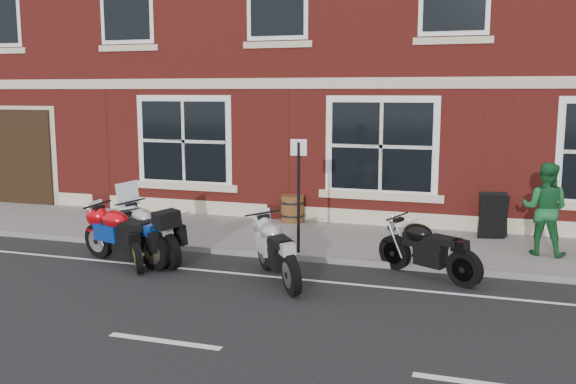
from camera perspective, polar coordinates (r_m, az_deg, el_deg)
name	(u,v)px	position (r m, az deg, el deg)	size (l,w,h in m)	color
ground	(249,278)	(11.29, -3.51, -7.65)	(80.00, 80.00, 0.00)	black
sidewalk	(299,238)	(14.01, 0.98, -4.08)	(30.00, 3.00, 0.12)	slate
kerb	(275,255)	(12.55, -1.14, -5.63)	(30.00, 0.16, 0.12)	slate
pub_building	(369,1)	(21.12, 7.23, 16.46)	(24.00, 12.00, 12.00)	maroon
moto_touring_silver	(150,230)	(12.61, -12.17, -3.28)	(1.91, 1.35, 1.46)	black
moto_sport_red	(125,233)	(12.47, -14.28, -3.55)	(2.18, 0.81, 1.01)	black
moto_sport_black	(135,237)	(12.42, -13.40, -3.95)	(1.25, 1.63, 0.87)	black
moto_sport_silver	(279,248)	(10.97, -0.84, -4.99)	(1.40, 1.90, 1.00)	black
moto_naked_black	(427,247)	(11.45, 12.29, -4.79)	(1.88, 1.17, 0.95)	black
pedestrian_right	(545,209)	(13.12, 21.87, -1.40)	(0.86, 0.67, 1.78)	#19592A
a_board_sign	(493,216)	(14.29, 17.79, -2.02)	(0.58, 0.39, 0.97)	black
barrel_planter	(293,209)	(15.31, 0.41, -1.50)	(0.58, 0.58, 0.64)	#4F3315
parking_sign	(299,188)	(12.27, 0.95, 0.38)	(0.31, 0.06, 2.20)	black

